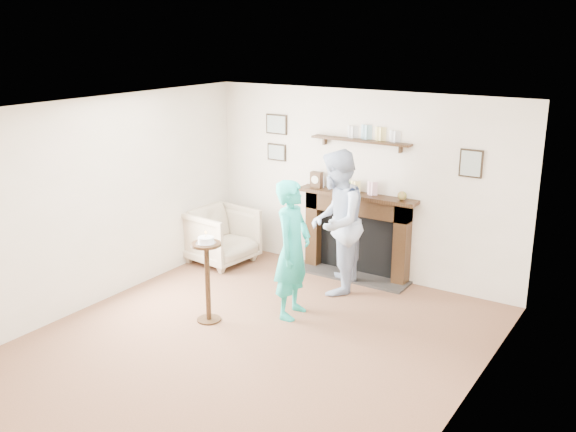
% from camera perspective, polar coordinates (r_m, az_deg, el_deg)
% --- Properties ---
extents(ground, '(5.00, 5.00, 0.00)m').
position_cam_1_polar(ground, '(7.04, -3.06, -11.21)').
color(ground, brown).
rests_on(ground, ground).
extents(room_shell, '(4.54, 5.02, 2.52)m').
position_cam_1_polar(room_shell, '(7.01, 0.04, 2.89)').
color(room_shell, beige).
rests_on(room_shell, ground).
extents(armchair, '(0.96, 0.93, 0.79)m').
position_cam_1_polar(armchair, '(9.37, -5.87, -4.06)').
color(armchair, tan).
rests_on(armchair, ground).
extents(man, '(0.91, 1.05, 1.83)m').
position_cam_1_polar(man, '(8.37, 4.15, -6.57)').
color(man, '#A5AECF').
rests_on(man, ground).
extents(woman, '(0.47, 0.64, 1.63)m').
position_cam_1_polar(woman, '(7.68, 0.40, -8.74)').
color(woman, teal).
rests_on(woman, ground).
extents(pedestal_table, '(0.34, 0.34, 1.08)m').
position_cam_1_polar(pedestal_table, '(7.33, -7.21, -4.47)').
color(pedestal_table, black).
rests_on(pedestal_table, ground).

